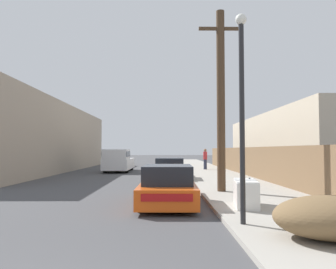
{
  "coord_description": "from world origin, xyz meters",
  "views": [
    {
      "loc": [
        1.77,
        -2.56,
        1.8
      ],
      "look_at": [
        1.93,
        11.82,
        2.48
      ],
      "focal_mm": 35.0,
      "sensor_mm": 36.0,
      "label": 1
    }
  ],
  "objects_px": {
    "pickup_truck": "(118,161)",
    "pedestrian": "(205,159)",
    "street_lamp": "(242,101)",
    "car_parked_mid": "(170,169)",
    "discarded_fridge": "(246,193)",
    "utility_pole": "(221,98)",
    "parked_sports_car_red": "(168,187)",
    "brush_pile": "(331,217)"
  },
  "relations": [
    {
      "from": "car_parked_mid",
      "to": "brush_pile",
      "type": "xyz_separation_m",
      "value": [
        2.81,
        -13.44,
        -0.1
      ]
    },
    {
      "from": "pickup_truck",
      "to": "pedestrian",
      "type": "relative_size",
      "value": 3.1
    },
    {
      "from": "parked_sports_car_red",
      "to": "street_lamp",
      "type": "xyz_separation_m",
      "value": [
        1.68,
        -3.38,
        2.34
      ]
    },
    {
      "from": "pickup_truck",
      "to": "street_lamp",
      "type": "relative_size",
      "value": 1.14
    },
    {
      "from": "discarded_fridge",
      "to": "street_lamp",
      "type": "bearing_deg",
      "value": -97.4
    },
    {
      "from": "parked_sports_car_red",
      "to": "street_lamp",
      "type": "height_order",
      "value": "street_lamp"
    },
    {
      "from": "parked_sports_car_red",
      "to": "brush_pile",
      "type": "distance_m",
      "value": 5.54
    },
    {
      "from": "pedestrian",
      "to": "utility_pole",
      "type": "bearing_deg",
      "value": -94.61
    },
    {
      "from": "car_parked_mid",
      "to": "utility_pole",
      "type": "bearing_deg",
      "value": -69.62
    },
    {
      "from": "pedestrian",
      "to": "discarded_fridge",
      "type": "bearing_deg",
      "value": -93.43
    },
    {
      "from": "car_parked_mid",
      "to": "street_lamp",
      "type": "distance_m",
      "value": 12.49
    },
    {
      "from": "discarded_fridge",
      "to": "car_parked_mid",
      "type": "height_order",
      "value": "car_parked_mid"
    },
    {
      "from": "car_parked_mid",
      "to": "utility_pole",
      "type": "distance_m",
      "value": 7.39
    },
    {
      "from": "parked_sports_car_red",
      "to": "pedestrian",
      "type": "bearing_deg",
      "value": 80.12
    },
    {
      "from": "pedestrian",
      "to": "pickup_truck",
      "type": "bearing_deg",
      "value": -169.41
    },
    {
      "from": "street_lamp",
      "to": "pedestrian",
      "type": "xyz_separation_m",
      "value": [
        1.74,
        20.7,
        -1.89
      ]
    },
    {
      "from": "pedestrian",
      "to": "parked_sports_car_red",
      "type": "bearing_deg",
      "value": -101.14
    },
    {
      "from": "car_parked_mid",
      "to": "pickup_truck",
      "type": "distance_m",
      "value": 8.26
    },
    {
      "from": "discarded_fridge",
      "to": "car_parked_mid",
      "type": "distance_m",
      "value": 10.12
    },
    {
      "from": "pickup_truck",
      "to": "brush_pile",
      "type": "relative_size",
      "value": 2.54
    },
    {
      "from": "pedestrian",
      "to": "car_parked_mid",
      "type": "bearing_deg",
      "value": -110.44
    },
    {
      "from": "brush_pile",
      "to": "parked_sports_car_red",
      "type": "bearing_deg",
      "value": 123.31
    },
    {
      "from": "pickup_truck",
      "to": "pedestrian",
      "type": "xyz_separation_m",
      "value": [
        7.29,
        1.36,
        0.12
      ]
    },
    {
      "from": "discarded_fridge",
      "to": "brush_pile",
      "type": "xyz_separation_m",
      "value": [
        0.74,
        -3.54,
        0.01
      ]
    },
    {
      "from": "car_parked_mid",
      "to": "pickup_truck",
      "type": "xyz_separation_m",
      "value": [
        -4.12,
        7.15,
        0.29
      ]
    },
    {
      "from": "pickup_truck",
      "to": "street_lamp",
      "type": "xyz_separation_m",
      "value": [
        5.55,
        -19.34,
        2.01
      ]
    },
    {
      "from": "parked_sports_car_red",
      "to": "brush_pile",
      "type": "xyz_separation_m",
      "value": [
        3.04,
        -4.63,
        -0.06
      ]
    },
    {
      "from": "utility_pole",
      "to": "pickup_truck",
      "type": "bearing_deg",
      "value": 114.37
    },
    {
      "from": "parked_sports_car_red",
      "to": "car_parked_mid",
      "type": "xyz_separation_m",
      "value": [
        0.24,
        8.81,
        0.04
      ]
    },
    {
      "from": "car_parked_mid",
      "to": "pedestrian",
      "type": "xyz_separation_m",
      "value": [
        3.17,
        8.51,
        0.42
      ]
    },
    {
      "from": "utility_pole",
      "to": "car_parked_mid",
      "type": "bearing_deg",
      "value": 107.41
    },
    {
      "from": "parked_sports_car_red",
      "to": "pickup_truck",
      "type": "xyz_separation_m",
      "value": [
        -3.88,
        15.96,
        0.33
      ]
    },
    {
      "from": "parked_sports_car_red",
      "to": "utility_pole",
      "type": "xyz_separation_m",
      "value": [
        2.22,
        2.5,
        3.36
      ]
    },
    {
      "from": "pickup_truck",
      "to": "street_lamp",
      "type": "height_order",
      "value": "street_lamp"
    },
    {
      "from": "pickup_truck",
      "to": "street_lamp",
      "type": "bearing_deg",
      "value": 106.73
    },
    {
      "from": "utility_pole",
      "to": "discarded_fridge",
      "type": "bearing_deg",
      "value": -88.54
    },
    {
      "from": "pickup_truck",
      "to": "discarded_fridge",
      "type": "bearing_deg",
      "value": 110.64
    },
    {
      "from": "car_parked_mid",
      "to": "pedestrian",
      "type": "relative_size",
      "value": 2.49
    },
    {
      "from": "pickup_truck",
      "to": "pedestrian",
      "type": "bearing_deg",
      "value": -168.7
    },
    {
      "from": "utility_pole",
      "to": "brush_pile",
      "type": "bearing_deg",
      "value": -83.38
    },
    {
      "from": "discarded_fridge",
      "to": "car_parked_mid",
      "type": "relative_size",
      "value": 0.37
    },
    {
      "from": "parked_sports_car_red",
      "to": "brush_pile",
      "type": "bearing_deg",
      "value": -55.42
    }
  ]
}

